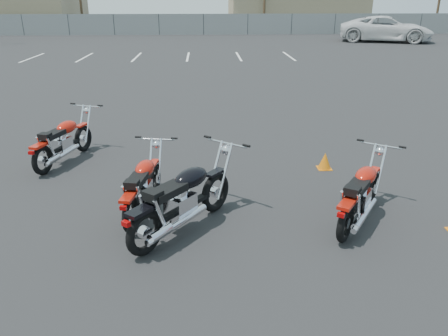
{
  "coord_description": "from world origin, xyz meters",
  "views": [
    {
      "loc": [
        -0.13,
        -6.33,
        3.42
      ],
      "look_at": [
        0.2,
        0.6,
        0.65
      ],
      "focal_mm": 35.0,
      "sensor_mm": 36.0,
      "label": 1
    }
  ],
  "objects_px": {
    "motorcycle_front_red": "(63,141)",
    "motorcycle_rear_red": "(361,194)",
    "motorcycle_second_black": "(183,199)",
    "motorcycle_third_red": "(143,186)",
    "white_van": "(387,21)"
  },
  "relations": [
    {
      "from": "motorcycle_third_red",
      "to": "motorcycle_rear_red",
      "type": "xyz_separation_m",
      "value": [
        3.5,
        -0.54,
        0.02
      ]
    },
    {
      "from": "motorcycle_second_black",
      "to": "white_van",
      "type": "bearing_deg",
      "value": 63.05
    },
    {
      "from": "motorcycle_third_red",
      "to": "white_van",
      "type": "height_order",
      "value": "white_van"
    },
    {
      "from": "motorcycle_third_red",
      "to": "motorcycle_second_black",
      "type": "bearing_deg",
      "value": -45.73
    },
    {
      "from": "motorcycle_third_red",
      "to": "white_van",
      "type": "distance_m",
      "value": 31.59
    },
    {
      "from": "motorcycle_rear_red",
      "to": "white_van",
      "type": "distance_m",
      "value": 30.56
    },
    {
      "from": "motorcycle_second_black",
      "to": "motorcycle_rear_red",
      "type": "distance_m",
      "value": 2.81
    },
    {
      "from": "motorcycle_front_red",
      "to": "white_van",
      "type": "height_order",
      "value": "white_van"
    },
    {
      "from": "motorcycle_third_red",
      "to": "motorcycle_rear_red",
      "type": "height_order",
      "value": "motorcycle_rear_red"
    },
    {
      "from": "motorcycle_third_red",
      "to": "motorcycle_rear_red",
      "type": "distance_m",
      "value": 3.54
    },
    {
      "from": "motorcycle_front_red",
      "to": "motorcycle_rear_red",
      "type": "bearing_deg",
      "value": -28.18
    },
    {
      "from": "motorcycle_front_red",
      "to": "motorcycle_second_black",
      "type": "distance_m",
      "value": 4.13
    },
    {
      "from": "motorcycle_second_black",
      "to": "motorcycle_rear_red",
      "type": "bearing_deg",
      "value": 3.54
    },
    {
      "from": "motorcycle_front_red",
      "to": "motorcycle_rear_red",
      "type": "relative_size",
      "value": 1.09
    },
    {
      "from": "motorcycle_front_red",
      "to": "motorcycle_second_black",
      "type": "height_order",
      "value": "motorcycle_second_black"
    }
  ]
}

